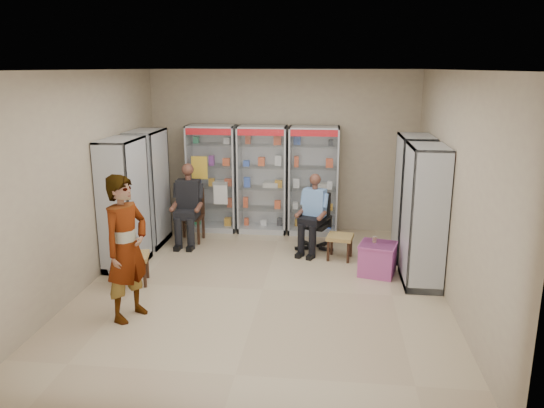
# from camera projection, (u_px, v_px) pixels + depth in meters

# --- Properties ---
(floor) EXTENTS (6.00, 6.00, 0.00)m
(floor) POSITION_uv_depth(u_px,v_px,m) (263.00, 289.00, 7.46)
(floor) COLOR tan
(floor) RESTS_ON ground
(room_shell) EXTENTS (5.02, 6.02, 3.01)m
(room_shell) POSITION_uv_depth(u_px,v_px,m) (262.00, 151.00, 6.96)
(room_shell) COLOR tan
(room_shell) RESTS_ON ground
(cabinet_back_left) EXTENTS (0.90, 0.50, 2.00)m
(cabinet_back_left) POSITION_uv_depth(u_px,v_px,m) (213.00, 179.00, 9.97)
(cabinet_back_left) COLOR #BABEC2
(cabinet_back_left) RESTS_ON floor
(cabinet_back_mid) EXTENTS (0.90, 0.50, 2.00)m
(cabinet_back_mid) POSITION_uv_depth(u_px,v_px,m) (262.00, 180.00, 9.87)
(cabinet_back_mid) COLOR silver
(cabinet_back_mid) RESTS_ON floor
(cabinet_back_right) EXTENTS (0.90, 0.50, 2.00)m
(cabinet_back_right) POSITION_uv_depth(u_px,v_px,m) (314.00, 181.00, 9.77)
(cabinet_back_right) COLOR #AFB2B7
(cabinet_back_right) RESTS_ON floor
(cabinet_right_far) EXTENTS (0.90, 0.50, 2.00)m
(cabinet_right_far) POSITION_uv_depth(u_px,v_px,m) (413.00, 198.00, 8.50)
(cabinet_right_far) COLOR #A6AAAD
(cabinet_right_far) RESTS_ON floor
(cabinet_right_near) EXTENTS (0.90, 0.50, 2.00)m
(cabinet_right_near) POSITION_uv_depth(u_px,v_px,m) (424.00, 216.00, 7.45)
(cabinet_right_near) COLOR silver
(cabinet_right_near) RESTS_ON floor
(cabinet_left_far) EXTENTS (0.90, 0.50, 2.00)m
(cabinet_left_far) POSITION_uv_depth(u_px,v_px,m) (148.00, 188.00, 9.18)
(cabinet_left_far) COLOR #ADB0B5
(cabinet_left_far) RESTS_ON floor
(cabinet_left_near) EXTENTS (0.90, 0.50, 2.00)m
(cabinet_left_near) POSITION_uv_depth(u_px,v_px,m) (124.00, 204.00, 8.12)
(cabinet_left_near) COLOR #B7BBBF
(cabinet_left_near) RESTS_ON floor
(wooden_chair) EXTENTS (0.42, 0.42, 0.94)m
(wooden_chair) POSITION_uv_depth(u_px,v_px,m) (191.00, 216.00, 9.43)
(wooden_chair) COLOR black
(wooden_chair) RESTS_ON floor
(seated_customer) EXTENTS (0.44, 0.60, 1.34)m
(seated_customer) POSITION_uv_depth(u_px,v_px,m) (189.00, 206.00, 9.33)
(seated_customer) COLOR black
(seated_customer) RESTS_ON floor
(office_chair) EXTENTS (0.69, 0.69, 0.98)m
(office_chair) POSITION_uv_depth(u_px,v_px,m) (315.00, 222.00, 8.96)
(office_chair) COLOR black
(office_chair) RESTS_ON floor
(seated_shopkeeper) EXTENTS (0.58, 0.68, 1.25)m
(seated_shopkeeper) POSITION_uv_depth(u_px,v_px,m) (315.00, 215.00, 8.88)
(seated_shopkeeper) COLOR #71B6E0
(seated_shopkeeper) RESTS_ON floor
(pink_trunk) EXTENTS (0.61, 0.59, 0.48)m
(pink_trunk) POSITION_uv_depth(u_px,v_px,m) (377.00, 259.00, 7.95)
(pink_trunk) COLOR #B54876
(pink_trunk) RESTS_ON floor
(tea_glass) EXTENTS (0.07, 0.07, 0.10)m
(tea_glass) POSITION_uv_depth(u_px,v_px,m) (375.00, 240.00, 7.93)
(tea_glass) COLOR #501F06
(tea_glass) RESTS_ON pink_trunk
(woven_stool_a) EXTENTS (0.46, 0.46, 0.40)m
(woven_stool_a) POSITION_uv_depth(u_px,v_px,m) (340.00, 247.00, 8.60)
(woven_stool_a) COLOR #AE9149
(woven_stool_a) RESTS_ON floor
(woven_stool_b) EXTENTS (0.52, 0.52, 0.43)m
(woven_stool_b) POSITION_uv_depth(u_px,v_px,m) (134.00, 269.00, 7.63)
(woven_stool_b) COLOR #A76D46
(woven_stool_b) RESTS_ON floor
(standing_man) EXTENTS (0.65, 0.78, 1.82)m
(standing_man) POSITION_uv_depth(u_px,v_px,m) (126.00, 248.00, 6.42)
(standing_man) COLOR #9D9C9F
(standing_man) RESTS_ON floor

